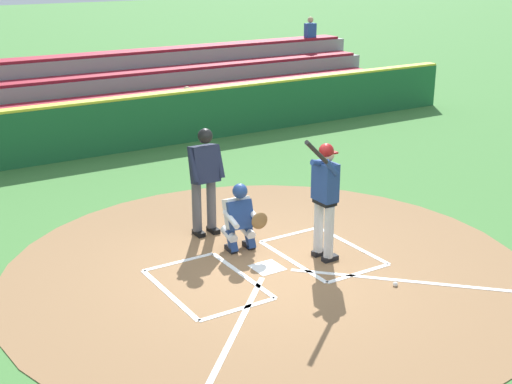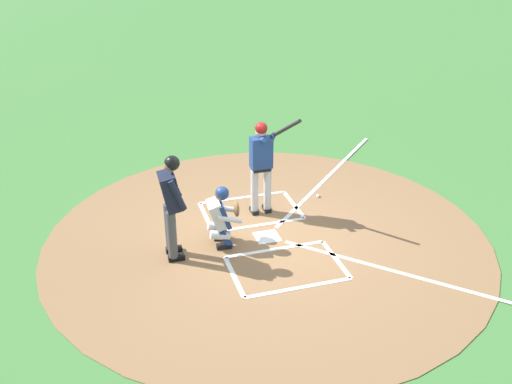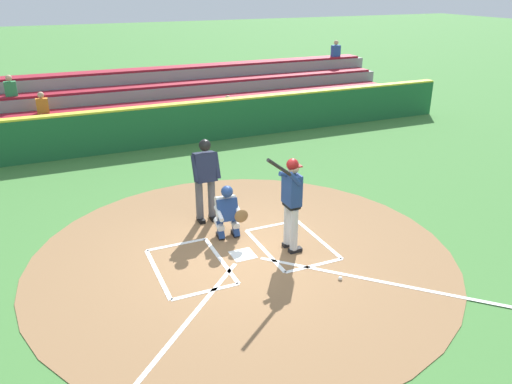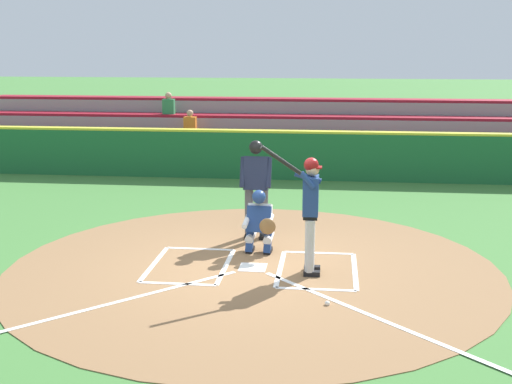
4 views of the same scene
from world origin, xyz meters
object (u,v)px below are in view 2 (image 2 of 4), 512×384
plate_umpire (171,201)px  baseball (318,196)px  catcher (222,215)px  batter (262,161)px

plate_umpire → baseball: 3.64m
plate_umpire → catcher: bearing=100.4°
batter → catcher: (0.89, -1.01, -0.51)m
batter → baseball: bearing=103.2°
baseball → plate_umpire: bearing=-67.0°
baseball → batter: bearing=-76.8°
batter → baseball: batter is taller
batter → baseball: 1.72m
batter → plate_umpire: (1.06, -1.89, -0.02)m
catcher → baseball: 2.68m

